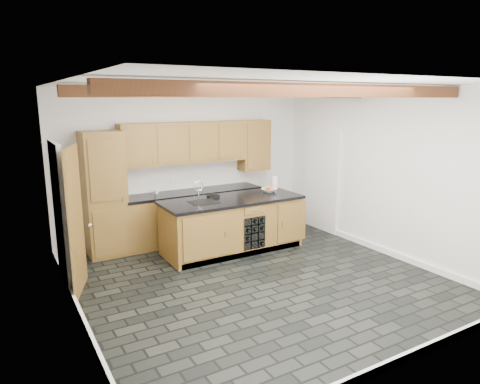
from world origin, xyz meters
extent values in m
plane|color=black|center=(0.00, 0.00, 0.00)|extent=(5.00, 5.00, 0.00)
plane|color=white|center=(0.00, 2.50, 1.40)|extent=(5.00, 0.00, 5.00)
plane|color=white|center=(-2.50, 0.00, 1.40)|extent=(0.00, 5.00, 5.00)
plane|color=white|center=(2.50, 0.00, 1.40)|extent=(0.00, 5.00, 5.00)
plane|color=white|center=(0.00, 0.00, 2.80)|extent=(5.00, 5.00, 0.00)
cube|color=#582D16|center=(0.00, -1.20, 2.70)|extent=(4.90, 0.15, 0.15)
cube|color=#582D16|center=(0.00, 0.60, 2.70)|extent=(4.90, 0.15, 0.15)
cube|color=white|center=(-2.48, 0.00, 0.05)|extent=(0.04, 5.00, 0.10)
cube|color=white|center=(2.48, 0.00, 0.05)|extent=(0.04, 5.00, 0.10)
cube|color=white|center=(0.00, -2.48, 0.05)|extent=(5.00, 0.04, 0.10)
cube|color=white|center=(-2.47, 1.30, 1.02)|extent=(0.06, 0.94, 2.04)
cube|color=olive|center=(-2.32, 0.95, 1.00)|extent=(0.31, 0.77, 2.00)
cube|color=white|center=(2.47, 1.50, 1.02)|extent=(0.06, 0.98, 2.04)
cube|color=black|center=(2.50, 1.50, 1.00)|extent=(0.02, 0.86, 1.96)
cube|color=olive|center=(-1.65, 2.20, 1.05)|extent=(0.65, 0.60, 2.10)
cube|color=olive|center=(-0.02, 2.20, 0.44)|extent=(2.60, 0.60, 0.88)
cube|color=black|center=(-0.02, 2.20, 0.91)|extent=(2.64, 0.62, 0.05)
cube|color=white|center=(-0.02, 2.49, 1.19)|extent=(2.60, 0.02, 0.52)
cube|color=olive|center=(-0.12, 2.33, 1.83)|extent=(2.40, 0.35, 0.75)
cube|color=olive|center=(1.38, 2.33, 1.70)|extent=(0.60, 0.35, 1.00)
cube|color=olive|center=(0.30, 1.30, 0.44)|extent=(2.40, 0.90, 0.88)
cube|color=black|center=(0.30, 1.30, 0.91)|extent=(2.46, 0.96, 0.05)
cube|color=olive|center=(-0.42, 0.84, 0.48)|extent=(0.80, 0.02, 0.70)
cube|color=olive|center=(1.25, 0.84, 0.48)|extent=(0.60, 0.02, 0.70)
cube|color=black|center=(0.48, 0.99, 0.40)|extent=(0.42, 0.30, 0.56)
cylinder|color=black|center=(0.34, 0.95, 0.33)|extent=(0.07, 0.26, 0.07)
cylinder|color=black|center=(0.62, 0.95, 0.47)|extent=(0.07, 0.26, 0.07)
cylinder|color=black|center=(0.48, 0.95, 0.47)|extent=(0.07, 0.26, 0.07)
cylinder|color=black|center=(0.48, 0.95, 0.61)|extent=(0.07, 0.26, 0.07)
cylinder|color=black|center=(0.62, 0.95, 0.19)|extent=(0.07, 0.26, 0.07)
cylinder|color=black|center=(0.34, 0.95, 0.47)|extent=(0.07, 0.26, 0.07)
cylinder|color=black|center=(0.62, 0.95, 0.61)|extent=(0.07, 0.26, 0.07)
cube|color=black|center=(-0.25, 1.30, 0.93)|extent=(0.45, 0.40, 0.02)
cylinder|color=silver|center=(-0.25, 1.48, 1.03)|extent=(0.02, 0.02, 0.20)
torus|color=silver|center=(-0.25, 1.48, 1.17)|extent=(0.18, 0.02, 0.18)
cylinder|color=silver|center=(-0.33, 1.48, 0.97)|extent=(0.02, 0.02, 0.08)
cylinder|color=silver|center=(-0.17, 1.48, 0.97)|extent=(0.02, 0.02, 0.08)
cube|color=black|center=(0.05, 1.53, 0.95)|extent=(0.21, 0.12, 0.04)
cylinder|color=black|center=(0.05, 1.53, 0.98)|extent=(0.13, 0.13, 0.02)
imported|color=silver|center=(1.15, 1.41, 0.96)|extent=(0.35, 0.35, 0.07)
sphere|color=red|center=(1.20, 1.41, 1.00)|extent=(0.07, 0.07, 0.07)
sphere|color=#FDAD16|center=(1.16, 1.46, 1.00)|extent=(0.07, 0.07, 0.07)
sphere|color=olive|center=(1.11, 1.44, 1.00)|extent=(0.07, 0.07, 0.07)
sphere|color=red|center=(1.10, 1.38, 1.00)|extent=(0.07, 0.07, 0.07)
sphere|color=orange|center=(1.16, 1.36, 1.00)|extent=(0.07, 0.07, 0.07)
cylinder|color=white|center=(1.40, 1.60, 1.05)|extent=(0.11, 0.11, 0.24)
imported|color=white|center=(-0.71, 2.29, 0.98)|extent=(0.11, 0.11, 0.09)
camera|label=1|loc=(-3.20, -4.98, 2.60)|focal=32.00mm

